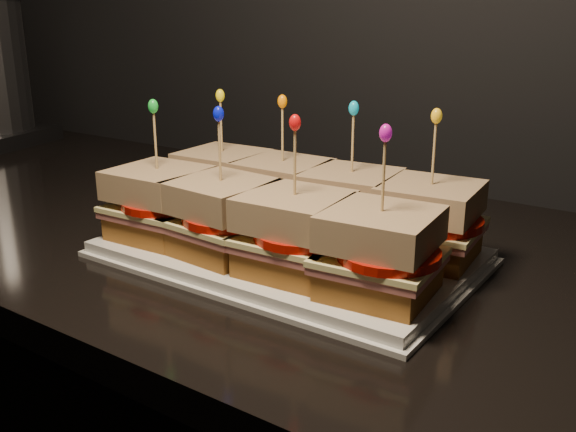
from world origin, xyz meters
The scene contains 59 objects.
granite_slab centered at (-0.28, 1.67, 0.89)m, with size 2.44×0.68×0.04m, color black.
platter centered at (0.04, 1.60, 0.92)m, with size 0.42×0.26×0.02m, color white.
platter_rim centered at (0.04, 1.60, 0.91)m, with size 0.43×0.27×0.01m, color white.
sandwich_0_bread_bot centered at (-0.11, 1.66, 0.94)m, with size 0.10×0.10×0.03m, color brown.
sandwich_0_ham centered at (-0.11, 1.66, 0.96)m, with size 0.11×0.11×0.01m, color #B25D57.
sandwich_0_cheese centered at (-0.11, 1.66, 0.96)m, with size 0.11×0.11×0.01m, color #F4E994.
sandwich_0_tomato centered at (-0.10, 1.66, 0.97)m, with size 0.10×0.10×0.01m, color #B61207.
sandwich_0_bread_top centered at (-0.11, 1.66, 0.99)m, with size 0.10×0.10×0.03m, color #603216.
sandwich_0_pick centered at (-0.11, 1.66, 1.04)m, with size 0.00×0.00×0.09m, color tan.
sandwich_0_frill centered at (-0.11, 1.66, 1.09)m, with size 0.01×0.01×0.02m, color yellow.
sandwich_1_bread_bot centered at (-0.01, 1.66, 0.94)m, with size 0.10×0.10×0.03m, color brown.
sandwich_1_ham centered at (-0.01, 1.66, 0.96)m, with size 0.11×0.11×0.01m, color #B25D57.
sandwich_1_cheese centered at (-0.01, 1.66, 0.96)m, with size 0.11×0.11×0.01m, color #F4E994.
sandwich_1_tomato centered at (0.00, 1.66, 0.97)m, with size 0.10×0.10×0.01m, color #B61207.
sandwich_1_bread_top centered at (-0.01, 1.66, 0.99)m, with size 0.10×0.10×0.03m, color #603216.
sandwich_1_pick centered at (-0.01, 1.66, 1.04)m, with size 0.00×0.00×0.09m, color tan.
sandwich_1_frill centered at (-0.01, 1.66, 1.09)m, with size 0.01×0.01×0.02m, color orange.
sandwich_2_bread_bot centered at (0.09, 1.66, 0.94)m, with size 0.10×0.10×0.03m, color brown.
sandwich_2_ham centered at (0.09, 1.66, 0.96)m, with size 0.11×0.11×0.01m, color #B25D57.
sandwich_2_cheese centered at (0.09, 1.66, 0.96)m, with size 0.11×0.11×0.01m, color #F4E994.
sandwich_2_tomato centered at (0.10, 1.66, 0.97)m, with size 0.10×0.10×0.01m, color #B61207.
sandwich_2_bread_top centered at (0.09, 1.66, 0.99)m, with size 0.10×0.10×0.03m, color #603216.
sandwich_2_pick centered at (0.09, 1.66, 1.04)m, with size 0.00×0.00×0.09m, color tan.
sandwich_2_frill centered at (0.09, 1.66, 1.09)m, with size 0.01×0.01×0.02m, color #10A9CB.
sandwich_3_bread_bot centered at (0.19, 1.66, 0.94)m, with size 0.10×0.10×0.03m, color brown.
sandwich_3_ham centered at (0.19, 1.66, 0.96)m, with size 0.11×0.11×0.01m, color #B25D57.
sandwich_3_cheese centered at (0.19, 1.66, 0.96)m, with size 0.11×0.11×0.01m, color #F4E994.
sandwich_3_tomato centered at (0.20, 1.66, 0.97)m, with size 0.10×0.10×0.01m, color #B61207.
sandwich_3_bread_top centered at (0.19, 1.66, 0.99)m, with size 0.10×0.10×0.03m, color #603216.
sandwich_3_pick centered at (0.19, 1.66, 1.04)m, with size 0.00×0.00×0.09m, color tan.
sandwich_3_frill centered at (0.19, 1.66, 1.09)m, with size 0.01×0.01×0.02m, color yellow.
sandwich_4_bread_bot centered at (-0.11, 1.54, 0.94)m, with size 0.10×0.10×0.03m, color brown.
sandwich_4_ham centered at (-0.11, 1.54, 0.96)m, with size 0.11×0.11×0.01m, color #B25D57.
sandwich_4_cheese centered at (-0.11, 1.54, 0.96)m, with size 0.11×0.11×0.01m, color #F4E994.
sandwich_4_tomato centered at (-0.10, 1.54, 0.97)m, with size 0.10×0.10×0.01m, color #B61207.
sandwich_4_bread_top centered at (-0.11, 1.54, 0.99)m, with size 0.10×0.10×0.03m, color #603216.
sandwich_4_pick centered at (-0.11, 1.54, 1.04)m, with size 0.00×0.00×0.09m, color tan.
sandwich_4_frill centered at (-0.11, 1.54, 1.09)m, with size 0.01×0.01×0.02m, color green.
sandwich_5_bread_bot centered at (-0.01, 1.54, 0.94)m, with size 0.10×0.10×0.03m, color brown.
sandwich_5_ham centered at (-0.01, 1.54, 0.96)m, with size 0.11×0.11×0.01m, color #B25D57.
sandwich_5_cheese centered at (-0.01, 1.54, 0.96)m, with size 0.11×0.11×0.01m, color #F4E994.
sandwich_5_tomato centered at (0.00, 1.54, 0.97)m, with size 0.10×0.10×0.01m, color #B61207.
sandwich_5_bread_top centered at (-0.01, 1.54, 0.99)m, with size 0.10×0.10×0.03m, color #603216.
sandwich_5_pick centered at (-0.01, 1.54, 1.04)m, with size 0.00×0.00×0.09m, color tan.
sandwich_5_frill centered at (-0.01, 1.54, 1.09)m, with size 0.01×0.01×0.02m, color #0912D4.
sandwich_6_bread_bot centered at (0.09, 1.54, 0.94)m, with size 0.10×0.10×0.03m, color brown.
sandwich_6_ham centered at (0.09, 1.54, 0.96)m, with size 0.11×0.11×0.01m, color #B25D57.
sandwich_6_cheese centered at (0.09, 1.54, 0.96)m, with size 0.11×0.11×0.01m, color #F4E994.
sandwich_6_tomato centered at (0.10, 1.54, 0.97)m, with size 0.10×0.10×0.01m, color #B61207.
sandwich_6_bread_top centered at (0.09, 1.54, 0.99)m, with size 0.10×0.10×0.03m, color #603216.
sandwich_6_pick centered at (0.09, 1.54, 1.04)m, with size 0.00×0.00×0.09m, color tan.
sandwich_6_frill centered at (0.09, 1.54, 1.09)m, with size 0.01×0.01×0.02m, color red.
sandwich_7_bread_bot centered at (0.19, 1.54, 0.94)m, with size 0.10×0.10×0.03m, color brown.
sandwich_7_ham centered at (0.19, 1.54, 0.96)m, with size 0.11×0.11×0.01m, color #B25D57.
sandwich_7_cheese centered at (0.19, 1.54, 0.96)m, with size 0.11×0.11×0.01m, color #F4E994.
sandwich_7_tomato centered at (0.20, 1.54, 0.97)m, with size 0.10×0.10×0.01m, color #B61207.
sandwich_7_bread_top centered at (0.19, 1.54, 0.99)m, with size 0.10×0.10×0.03m, color #603216.
sandwich_7_pick centered at (0.19, 1.54, 1.04)m, with size 0.00×0.00×0.09m, color tan.
sandwich_7_frill centered at (0.19, 1.54, 1.09)m, with size 0.01×0.01×0.02m, color #C4139A.
Camera 1 is at (0.44, 1.01, 1.19)m, focal length 40.00 mm.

